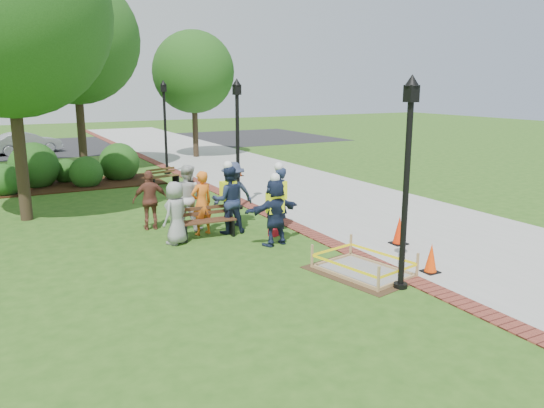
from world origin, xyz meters
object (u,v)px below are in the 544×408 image
cone_front (431,259)px  hivis_worker_b (279,197)px  wet_concrete_pad (363,262)px  hivis_worker_c (228,198)px  bench_near (207,228)px  hivis_worker_a (275,210)px  lamp_near (407,168)px

cone_front → hivis_worker_b: (-1.26, 4.68, 0.64)m
wet_concrete_pad → hivis_worker_c: hivis_worker_c is taller
bench_near → hivis_worker_a: (1.31, -1.45, 0.67)m
cone_front → hivis_worker_a: 4.07m
hivis_worker_b → hivis_worker_c: hivis_worker_c is taller
wet_concrete_pad → cone_front: (1.29, -0.72, 0.09)m
wet_concrete_pad → lamp_near: bearing=-83.4°
bench_near → cone_front: bench_near is taller
bench_near → hivis_worker_c: hivis_worker_c is taller
cone_front → hivis_worker_c: bearing=117.3°
hivis_worker_c → cone_front: bearing=-62.7°
wet_concrete_pad → hivis_worker_c: bearing=107.0°
wet_concrete_pad → bench_near: (-2.04, 4.20, 0.03)m
bench_near → cone_front: bearing=-55.9°
wet_concrete_pad → hivis_worker_a: 2.94m
cone_front → hivis_worker_b: hivis_worker_b is taller
cone_front → hivis_worker_a: size_ratio=0.36×
bench_near → hivis_worker_c: (0.70, 0.16, 0.74)m
wet_concrete_pad → lamp_near: (0.13, -1.08, 2.25)m
bench_near → hivis_worker_c: 1.03m
cone_front → hivis_worker_b: size_ratio=0.35×
bench_near → cone_front: (3.33, -4.93, 0.06)m
hivis_worker_a → bench_near: bearing=132.1°
bench_near → hivis_worker_b: (2.07, -0.25, 0.70)m
lamp_near → hivis_worker_c: bearing=105.0°
cone_front → lamp_near: size_ratio=0.16×
hivis_worker_c → hivis_worker_b: bearing=-16.6°
lamp_near → hivis_worker_a: size_ratio=2.26×
wet_concrete_pad → hivis_worker_c: 4.62m
lamp_near → bench_near: bearing=112.2°
cone_front → bench_near: bearing=124.1°
wet_concrete_pad → hivis_worker_a: hivis_worker_a is taller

